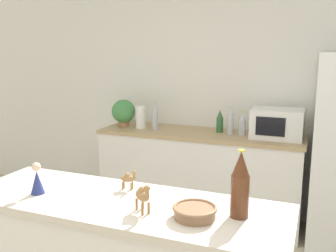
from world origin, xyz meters
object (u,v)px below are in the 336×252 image
Objects in this scene: back_bottle_2 at (242,124)px; wine_bottle at (240,185)px; camel_figurine at (128,178)px; back_bottle_3 at (220,121)px; camel_figurine_second at (143,195)px; potted_plant at (124,112)px; back_bottle_1 at (155,116)px; back_bottle_0 at (230,121)px; fruit_bowl at (195,211)px; wise_man_figurine_crimson at (37,180)px; paper_towel_roll at (141,117)px; microwave at (277,123)px.

back_bottle_2 is 2.09m from wine_bottle.
camel_figurine is at bearing 168.91° from wine_bottle.
back_bottle_3 reaches higher than camel_figurine.
potted_plant is at bearing 120.53° from camel_figurine_second.
back_bottle_1 is 0.97× the size of wine_bottle.
fruit_bowl is (0.31, -2.13, -0.03)m from back_bottle_0.
camel_figurine is at bearing 154.95° from fruit_bowl.
back_bottle_1 reaches higher than back_bottle_0.
wine_bottle is (1.69, -2.01, 0.06)m from potted_plant.
wise_man_figurine_crimson is at bearing -150.64° from camel_figurine.
back_bottle_3 is 2.23m from fruit_bowl.
wise_man_figurine_crimson is (-0.44, -2.21, 0.03)m from back_bottle_3.
wine_bottle is (1.46, -1.99, 0.10)m from paper_towel_roll.
back_bottle_2 is (1.31, 0.04, -0.05)m from potted_plant.
wine_bottle is at bearing -56.82° from back_bottle_1.
potted_plant is 1.25× the size of back_bottle_2.
back_bottle_0 reaches higher than wise_man_figurine_crimson.
back_bottle_0 is 0.79m from back_bottle_1.
back_bottle_2 is at bearing 1.72° from potted_plant.
wine_bottle is at bearing -76.42° from back_bottle_0.
back_bottle_0 is 1.37× the size of fruit_bowl.
potted_plant is 1.27× the size of back_bottle_3.
microwave is at bearing 1.46° from back_bottle_0.
back_bottle_2 is at bearing -179.69° from microwave.
wine_bottle is (0.49, -2.04, 0.09)m from back_bottle_0.
back_bottle_3 is (0.85, 0.12, -0.01)m from paper_towel_roll.
fruit_bowl is (1.50, -2.10, -0.06)m from potted_plant.
wise_man_figurine_crimson is (-0.87, -0.02, 0.04)m from fruit_bowl.
wise_man_figurine_crimson reaches higher than camel_figurine.
potted_plant is 1.07m from back_bottle_3.
back_bottle_2 is 1.40× the size of wise_man_figurine_crimson.
paper_towel_roll is at bearing 101.03° from wise_man_figurine_crimson.
camel_figurine reaches higher than fruit_bowl.
microwave is at bearing 86.18° from fruit_bowl.
back_bottle_1 is at bearing 112.31° from camel_figurine_second.
back_bottle_0 is 0.12m from back_bottle_2.
paper_towel_roll is 0.86× the size of back_bottle_0.
potted_plant is at bearing -178.58° from back_bottle_0.
back_bottle_2 is 1.02× the size of back_bottle_3.
potted_plant is at bearing 129.97° from wine_bottle.
potted_plant reaches higher than paper_towel_roll.
camel_figurine_second is at bearing -91.39° from back_bottle_2.
camel_figurine_second is at bearing -63.84° from paper_towel_roll.
paper_towel_roll is 1.42m from microwave.
back_bottle_1 is 2.25m from camel_figurine_second.
wine_bottle reaches higher than back_bottle_2.
back_bottle_3 is 2.23m from camel_figurine_second.
paper_towel_roll is at bearing 126.39° from wine_bottle.
microwave reaches higher than wise_man_figurine_crimson.
microwave is 3.21× the size of camel_figurine_second.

